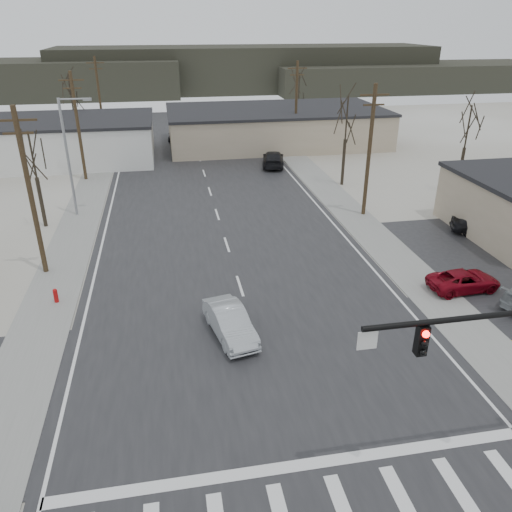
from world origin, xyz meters
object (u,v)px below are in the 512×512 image
(fire_hydrant, at_px, (56,296))
(car_far_b, at_px, (176,134))
(sedan_crossing, at_px, (230,322))
(car_parked_red, at_px, (464,281))
(car_far_a, at_px, (273,159))
(car_parked_dark_a, at_px, (483,224))

(fire_hydrant, distance_m, car_far_b, 40.85)
(sedan_crossing, distance_m, car_parked_red, 13.94)
(fire_hydrant, xyz_separation_m, car_far_a, (17.66, 25.44, 0.37))
(car_far_a, bearing_deg, car_parked_red, 112.43)
(sedan_crossing, bearing_deg, fire_hydrant, 139.53)
(car_far_b, bearing_deg, car_far_a, -48.86)
(sedan_crossing, relative_size, car_parked_dark_a, 1.00)
(car_far_a, xyz_separation_m, car_parked_dark_a, (10.99, -20.82, -0.04))
(fire_hydrant, distance_m, car_parked_dark_a, 29.02)
(fire_hydrant, height_order, car_far_b, car_far_b)
(car_far_a, distance_m, car_parked_red, 28.61)
(car_far_b, distance_m, car_parked_dark_a, 41.04)
(fire_hydrant, relative_size, car_parked_dark_a, 0.20)
(car_far_a, height_order, car_parked_dark_a, car_far_a)
(car_parked_red, distance_m, car_parked_dark_a, 9.41)
(car_far_b, bearing_deg, car_parked_dark_a, -52.13)
(sedan_crossing, height_order, car_far_a, car_far_a)
(car_far_a, distance_m, car_far_b, 17.54)
(sedan_crossing, distance_m, car_parked_dark_a, 21.84)
(fire_hydrant, height_order, car_parked_dark_a, car_parked_dark_a)
(sedan_crossing, relative_size, car_far_b, 1.06)
(fire_hydrant, height_order, car_far_a, car_far_a)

